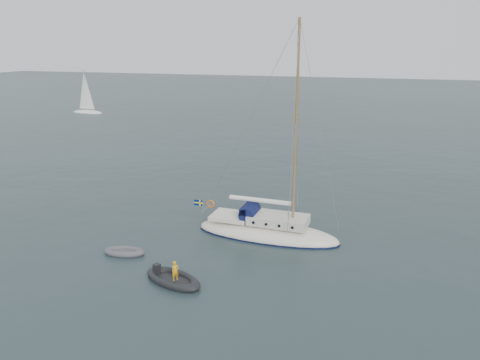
% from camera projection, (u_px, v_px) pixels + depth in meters
% --- Properties ---
extents(ground, '(300.00, 300.00, 0.00)m').
position_uv_depth(ground, '(284.00, 255.00, 27.95)').
color(ground, black).
rests_on(ground, ground).
extents(sailboat, '(9.96, 2.98, 14.18)m').
position_uv_depth(sailboat, '(267.00, 221.00, 30.31)').
color(sailboat, beige).
rests_on(sailboat, ground).
extents(dinghy, '(2.51, 1.13, 0.36)m').
position_uv_depth(dinghy, '(124.00, 252.00, 27.96)').
color(dinghy, '#515256').
rests_on(dinghy, ground).
extents(rib, '(3.56, 1.62, 1.27)m').
position_uv_depth(rib, '(173.00, 279.00, 24.68)').
color(rib, black).
rests_on(rib, ground).
extents(distant_yacht_a, '(6.02, 3.21, 7.98)m').
position_uv_depth(distant_yacht_a, '(86.00, 94.00, 82.94)').
color(distant_yacht_a, silver).
rests_on(distant_yacht_a, ground).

